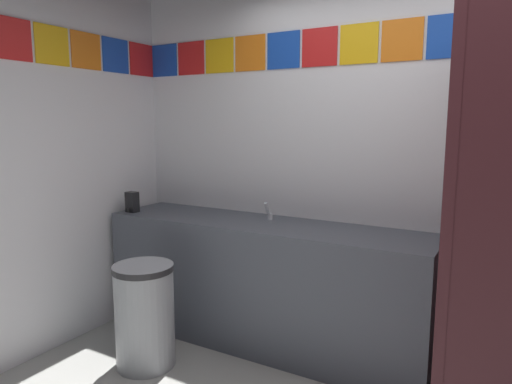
% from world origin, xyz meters
% --- Properties ---
extents(wall_back, '(4.45, 0.09, 2.77)m').
position_xyz_m(wall_back, '(0.00, 1.44, 1.39)').
color(wall_back, silver).
rests_on(wall_back, ground_plane).
extents(vanity_counter, '(2.38, 0.58, 0.89)m').
position_xyz_m(vanity_counter, '(-0.98, 1.11, 0.45)').
color(vanity_counter, '#4C515B').
rests_on(vanity_counter, ground_plane).
extents(faucet_center, '(0.04, 0.10, 0.14)m').
position_xyz_m(faucet_center, '(-0.98, 1.20, 0.95)').
color(faucet_center, silver).
rests_on(faucet_center, vanity_counter).
extents(soap_dispenser, '(0.09, 0.09, 0.16)m').
position_xyz_m(soap_dispenser, '(-2.07, 0.94, 0.97)').
color(soap_dispenser, black).
rests_on(soap_dispenser, vanity_counter).
extents(stall_divider, '(0.92, 1.59, 2.16)m').
position_xyz_m(stall_divider, '(0.54, 0.34, 1.08)').
color(stall_divider, '#471E23').
rests_on(stall_divider, ground_plane).
extents(trash_bin, '(0.39, 0.39, 0.69)m').
position_xyz_m(trash_bin, '(-1.50, 0.45, 0.34)').
color(trash_bin, '#999EA3').
rests_on(trash_bin, ground_plane).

